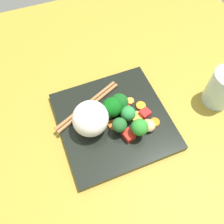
% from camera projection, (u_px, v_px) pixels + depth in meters
% --- Properties ---
extents(ground_plane, '(1.10, 1.10, 0.02)m').
position_uv_depth(ground_plane, '(114.00, 124.00, 0.62)').
color(ground_plane, olive).
extents(square_plate, '(0.27, 0.27, 0.02)m').
position_uv_depth(square_plate, '(114.00, 121.00, 0.61)').
color(square_plate, black).
rests_on(square_plate, ground_plane).
extents(rice_mound, '(0.12, 0.12, 0.08)m').
position_uv_depth(rice_mound, '(90.00, 118.00, 0.56)').
color(rice_mound, white).
rests_on(rice_mound, square_plate).
extents(broccoli_floret_0, '(0.04, 0.04, 0.05)m').
position_uv_depth(broccoli_floret_0, '(128.00, 114.00, 0.58)').
color(broccoli_floret_0, '#5EA23D').
rests_on(broccoli_floret_0, square_plate).
extents(broccoli_floret_1, '(0.04, 0.04, 0.06)m').
position_uv_depth(broccoli_floret_1, '(140.00, 127.00, 0.55)').
color(broccoli_floret_1, '#5B9048').
rests_on(broccoli_floret_1, square_plate).
extents(broccoli_floret_2, '(0.05, 0.05, 0.06)m').
position_uv_depth(broccoli_floret_2, '(119.00, 103.00, 0.59)').
color(broccoli_floret_2, '#61944B').
rests_on(broccoli_floret_2, square_plate).
extents(broccoli_floret_3, '(0.05, 0.05, 0.06)m').
position_uv_depth(broccoli_floret_3, '(111.00, 108.00, 0.57)').
color(broccoli_floret_3, '#67B255').
rests_on(broccoli_floret_3, square_plate).
extents(broccoli_floret_4, '(0.04, 0.04, 0.05)m').
position_uv_depth(broccoli_floret_4, '(121.00, 125.00, 0.56)').
color(broccoli_floret_4, '#5BA23F').
rests_on(broccoli_floret_4, square_plate).
extents(carrot_slice_0, '(0.04, 0.04, 0.01)m').
position_uv_depth(carrot_slice_0, '(137.00, 117.00, 0.60)').
color(carrot_slice_0, '#F89836').
rests_on(carrot_slice_0, square_plate).
extents(carrot_slice_1, '(0.03, 0.03, 0.01)m').
position_uv_depth(carrot_slice_1, '(137.00, 126.00, 0.59)').
color(carrot_slice_1, orange).
rests_on(carrot_slice_1, square_plate).
extents(carrot_slice_2, '(0.03, 0.03, 0.01)m').
position_uv_depth(carrot_slice_2, '(114.00, 125.00, 0.59)').
color(carrot_slice_2, orange).
rests_on(carrot_slice_2, square_plate).
extents(carrot_slice_3, '(0.03, 0.03, 0.01)m').
position_uv_depth(carrot_slice_3, '(141.00, 106.00, 0.62)').
color(carrot_slice_3, orange).
rests_on(carrot_slice_3, square_plate).
extents(carrot_slice_4, '(0.03, 0.03, 0.01)m').
position_uv_depth(carrot_slice_4, '(155.00, 122.00, 0.59)').
color(carrot_slice_4, orange).
rests_on(carrot_slice_4, square_plate).
extents(carrot_slice_5, '(0.03, 0.03, 0.01)m').
position_uv_depth(carrot_slice_5, '(130.00, 101.00, 0.62)').
color(carrot_slice_5, orange).
rests_on(carrot_slice_5, square_plate).
extents(pepper_chunk_0, '(0.02, 0.03, 0.02)m').
position_uv_depth(pepper_chunk_0, '(126.00, 110.00, 0.60)').
color(pepper_chunk_0, red).
rests_on(pepper_chunk_0, square_plate).
extents(pepper_chunk_1, '(0.03, 0.03, 0.02)m').
position_uv_depth(pepper_chunk_1, '(145.00, 113.00, 0.60)').
color(pepper_chunk_1, red).
rests_on(pepper_chunk_1, square_plate).
extents(pepper_chunk_2, '(0.03, 0.03, 0.02)m').
position_uv_depth(pepper_chunk_2, '(118.00, 101.00, 0.62)').
color(pepper_chunk_2, red).
rests_on(pepper_chunk_2, square_plate).
extents(pepper_chunk_3, '(0.03, 0.03, 0.02)m').
position_uv_depth(pepper_chunk_3, '(128.00, 135.00, 0.57)').
color(pepper_chunk_3, red).
rests_on(pepper_chunk_3, square_plate).
extents(chicken_piece_1, '(0.05, 0.05, 0.02)m').
position_uv_depth(chicken_piece_1, '(148.00, 125.00, 0.58)').
color(chicken_piece_1, tan).
rests_on(chicken_piece_1, square_plate).
extents(chopstick_pair, '(0.10, 0.19, 0.01)m').
position_uv_depth(chopstick_pair, '(88.00, 106.00, 0.61)').
color(chopstick_pair, '#9D6A3D').
rests_on(chopstick_pair, square_plate).
extents(drinking_glass, '(0.08, 0.08, 0.10)m').
position_uv_depth(drinking_glass, '(222.00, 88.00, 0.61)').
color(drinking_glass, silver).
rests_on(drinking_glass, ground_plane).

